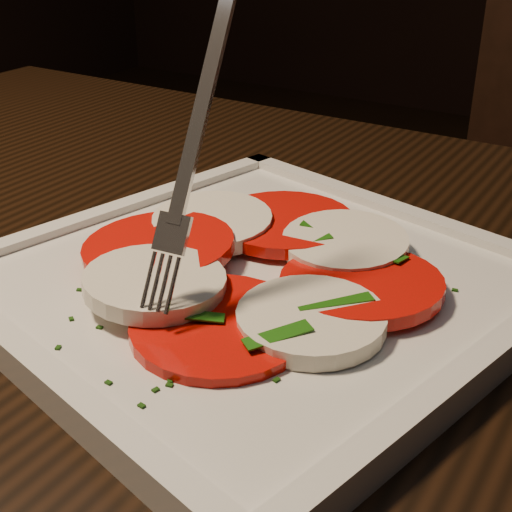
{
  "coord_description": "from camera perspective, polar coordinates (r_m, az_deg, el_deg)",
  "views": [
    {
      "loc": [
        0.45,
        -0.41,
        0.98
      ],
      "look_at": [
        0.25,
        -0.08,
        0.78
      ],
      "focal_mm": 50.0,
      "sensor_mm": 36.0,
      "label": 1
    }
  ],
  "objects": [
    {
      "name": "table",
      "position": [
        0.52,
        -4.0,
        -12.55
      ],
      "size": [
        1.21,
        0.81,
        0.75
      ],
      "rotation": [
        0.0,
        0.0,
        -0.01
      ],
      "color": "black",
      "rests_on": "ground"
    },
    {
      "name": "fork",
      "position": [
        0.39,
        -4.3,
        8.76
      ],
      "size": [
        0.05,
        0.1,
        0.15
      ],
      "primitive_type": null,
      "rotation": [
        0.0,
        0.0,
        0.1
      ],
      "color": "white",
      "rests_on": "caprese_salad"
    },
    {
      "name": "caprese_salad",
      "position": [
        0.44,
        0.03,
        -0.73
      ],
      "size": [
        0.24,
        0.25,
        0.02
      ],
      "color": "red",
      "rests_on": "plate"
    },
    {
      "name": "plate",
      "position": [
        0.45,
        -0.0,
        -2.55
      ],
      "size": [
        0.37,
        0.37,
        0.01
      ],
      "primitive_type": "cube",
      "rotation": [
        0.0,
        0.0,
        -0.24
      ],
      "color": "silver",
      "rests_on": "table"
    }
  ]
}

